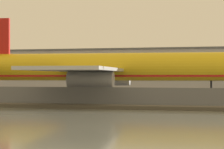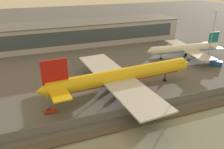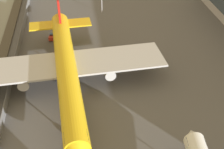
{
  "view_description": "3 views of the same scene",
  "coord_description": "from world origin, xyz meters",
  "px_view_note": "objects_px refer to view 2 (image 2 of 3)",
  "views": [
    {
      "loc": [
        17.37,
        -77.83,
        4.45
      ],
      "look_at": [
        -1.43,
        2.1,
        4.68
      ],
      "focal_mm": 70.0,
      "sensor_mm": 36.0,
      "label": 1
    },
    {
      "loc": [
        -28.82,
        -63.81,
        36.76
      ],
      "look_at": [
        -3.45,
        2.89,
        4.72
      ],
      "focal_mm": 35.0,
      "sensor_mm": 36.0,
      "label": 2
    },
    {
      "loc": [
        61.14,
        1.23,
        48.74
      ],
      "look_at": [
        -1.02,
        9.24,
        3.15
      ],
      "focal_mm": 50.0,
      "sensor_mm": 36.0,
      "label": 3
    }
  ],
  "objects_px": {
    "baggage_tug": "(50,110)",
    "ops_van": "(216,63)",
    "apron_light_mast_apron_west": "(213,32)",
    "passenger_jet_white_teal": "(186,49)",
    "cargo_jet_yellow": "(121,76)"
  },
  "relations": [
    {
      "from": "cargo_jet_yellow",
      "to": "apron_light_mast_apron_west",
      "type": "distance_m",
      "value": 58.63
    },
    {
      "from": "baggage_tug",
      "to": "ops_van",
      "type": "xyz_separation_m",
      "value": [
        74.2,
        11.62,
        0.47
      ]
    },
    {
      "from": "passenger_jet_white_teal",
      "to": "ops_van",
      "type": "distance_m",
      "value": 15.93
    },
    {
      "from": "baggage_tug",
      "to": "apron_light_mast_apron_west",
      "type": "distance_m",
      "value": 83.93
    },
    {
      "from": "baggage_tug",
      "to": "apron_light_mast_apron_west",
      "type": "xyz_separation_m",
      "value": [
        79.96,
        22.57,
        11.86
      ]
    },
    {
      "from": "passenger_jet_white_teal",
      "to": "apron_light_mast_apron_west",
      "type": "xyz_separation_m",
      "value": [
        11.6,
        -3.51,
        8.12
      ]
    },
    {
      "from": "passenger_jet_white_teal",
      "to": "apron_light_mast_apron_west",
      "type": "bearing_deg",
      "value": -16.82
    },
    {
      "from": "baggage_tug",
      "to": "ops_van",
      "type": "bearing_deg",
      "value": 8.9
    },
    {
      "from": "baggage_tug",
      "to": "apron_light_mast_apron_west",
      "type": "bearing_deg",
      "value": 15.76
    },
    {
      "from": "baggage_tug",
      "to": "apron_light_mast_apron_west",
      "type": "height_order",
      "value": "apron_light_mast_apron_west"
    },
    {
      "from": "cargo_jet_yellow",
      "to": "baggage_tug",
      "type": "distance_m",
      "value": 25.49
    },
    {
      "from": "passenger_jet_white_teal",
      "to": "baggage_tug",
      "type": "bearing_deg",
      "value": -159.12
    },
    {
      "from": "ops_van",
      "to": "baggage_tug",
      "type": "bearing_deg",
      "value": -171.1
    },
    {
      "from": "baggage_tug",
      "to": "ops_van",
      "type": "height_order",
      "value": "ops_van"
    },
    {
      "from": "passenger_jet_white_teal",
      "to": "apron_light_mast_apron_west",
      "type": "distance_m",
      "value": 14.59
    }
  ]
}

